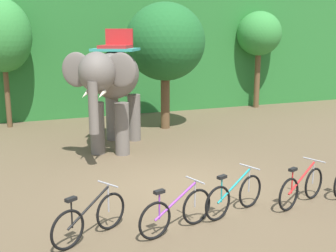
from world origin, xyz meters
name	(u,v)px	position (x,y,z in m)	size (l,w,h in m)	color
ground_plane	(183,187)	(0.00, 0.00, 0.00)	(80.00, 80.00, 0.00)	brown
foliage_hedge	(81,50)	(0.00, 12.57, 2.83)	(36.00, 6.00, 5.67)	#28702D
tree_center_right	(3,36)	(-3.66, 8.71, 3.54)	(2.17, 2.17, 4.95)	brown
tree_center	(165,42)	(2.00, 6.25, 3.31)	(3.02, 3.02, 4.79)	brown
tree_far_left	(259,34)	(8.02, 9.04, 3.59)	(2.16, 2.16, 4.70)	brown
elephant	(113,80)	(-0.64, 3.96, 2.20)	(3.17, 4.09, 3.78)	#665E56
bike_black	(90,218)	(-2.61, -1.79, 0.39)	(1.52, 0.90, 0.92)	black
bike_purple	(176,212)	(-1.07, -2.10, 0.39)	(1.65, 0.65, 0.92)	black
bike_teal	(234,196)	(0.34, -1.80, 0.39)	(1.63, 0.70, 0.92)	black
bike_red	(302,187)	(1.93, -1.92, 0.39)	(1.62, 0.72, 0.92)	black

